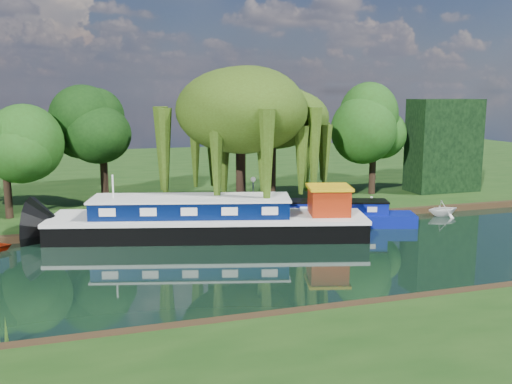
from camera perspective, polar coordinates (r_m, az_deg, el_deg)
name	(u,v)px	position (r m, az deg, el deg)	size (l,w,h in m)	color
ground	(301,257)	(31.99, 4.47, -6.53)	(120.00, 120.00, 0.00)	black
far_bank	(187,172)	(64.08, -6.96, 2.00)	(120.00, 52.00, 0.45)	black
dutch_barge	(211,221)	(36.23, -4.50, -2.86)	(20.28, 9.44, 4.18)	black
narrowboat	(320,216)	(39.47, 6.44, -2.36)	(12.95, 6.05, 1.88)	navy
white_cruiser	(442,216)	(44.52, 18.15, -2.27)	(2.09, 2.42, 1.28)	silver
willow_left	(240,112)	(40.68, -1.56, 8.03)	(8.31, 8.31, 9.96)	black
willow_right	(272,126)	(42.99, 1.56, 6.58)	(6.83, 6.83, 8.32)	black
tree_far_left	(4,144)	(42.37, -23.88, 4.44)	(4.66, 4.66, 7.51)	black
tree_far_mid	(102,130)	(45.12, -15.14, 5.99)	(5.09, 5.09, 8.32)	black
tree_far_right	(374,129)	(49.26, 11.71, 6.21)	(4.92, 4.92, 8.06)	black
conifer_hedge	(443,145)	(52.48, 18.24, 4.45)	(6.00, 3.00, 8.00)	black
lamppost	(253,185)	(41.28, -0.29, 0.72)	(0.36, 0.36, 2.56)	silver
mooring_posts	(248,211)	(39.29, -0.77, -1.94)	(19.16, 0.16, 1.00)	silver
reeds_near	(499,278)	(29.11, 23.11, -7.89)	(33.70, 1.50, 1.10)	#204311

